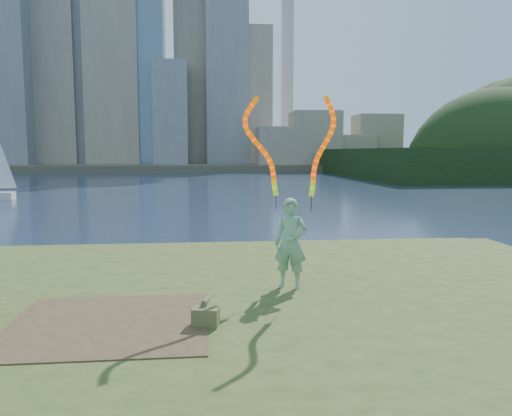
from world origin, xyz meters
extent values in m
plane|color=#19253F|center=(0.00, 0.00, 0.00)|extent=(320.00, 320.00, 0.00)
cube|color=#384719|center=(0.00, -2.50, 0.15)|extent=(20.00, 18.00, 0.30)
cube|color=#384719|center=(0.00, -2.20, 0.40)|extent=(17.00, 15.00, 0.30)
cube|color=#384719|center=(0.00, -2.00, 0.65)|extent=(14.00, 12.00, 0.30)
cube|color=#47331E|center=(-2.20, -3.20, 0.81)|extent=(3.20, 3.00, 0.02)
cube|color=#504B3B|center=(0.00, 95.00, 0.60)|extent=(320.00, 40.00, 1.20)
cylinder|color=silver|center=(18.00, 102.00, 30.20)|extent=(2.80, 2.80, 58.00)
imported|color=#1A6F32|center=(1.11, -1.34, 1.72)|extent=(0.79, 0.66, 1.84)
cylinder|color=black|center=(0.83, -1.10, 2.54)|extent=(0.02, 0.02, 0.30)
cylinder|color=black|center=(1.52, -1.38, 2.54)|extent=(0.02, 0.02, 0.30)
cube|color=brown|center=(-0.63, -3.47, 0.95)|extent=(0.47, 0.36, 0.30)
cylinder|color=brown|center=(-0.63, -3.27, 1.15)|extent=(0.16, 0.29, 0.10)
camera|label=1|loc=(-0.62, -11.24, 3.58)|focal=35.00mm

